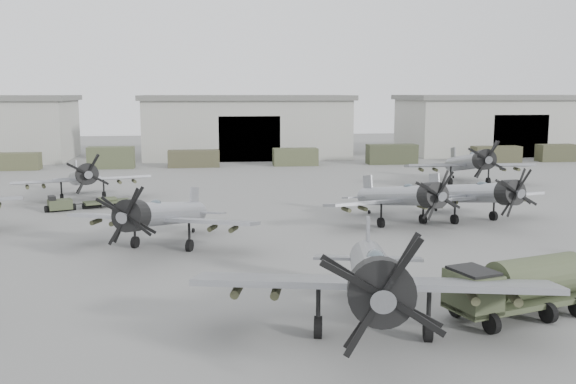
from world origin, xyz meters
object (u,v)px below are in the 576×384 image
at_px(aircraft_mid_1, 160,215).
at_px(aircraft_extra_509, 404,197).
at_px(aircraft_mid_2, 476,194).
at_px(aircraft_far_1, 471,162).
at_px(tug_trailer, 78,203).
at_px(fuel_tanker, 518,284).
at_px(aircraft_near_1, 374,276).
at_px(aircraft_far_0, 82,177).

xyz_separation_m(aircraft_mid_1, aircraft_extra_509, (16.16, 4.65, -0.05)).
relative_size(aircraft_mid_2, aircraft_extra_509, 1.00).
height_order(aircraft_far_1, tug_trailer, aircraft_far_1).
relative_size(fuel_tanker, tug_trailer, 1.05).
xyz_separation_m(aircraft_near_1, fuel_tanker, (6.51, 1.61, -1.06)).
bearing_deg(aircraft_far_0, aircraft_extra_509, -45.88).
xyz_separation_m(aircraft_far_0, fuel_tanker, (22.51, -31.82, -0.68)).
bearing_deg(aircraft_far_0, tug_trailer, -101.41).
bearing_deg(tug_trailer, fuel_tanker, -73.10).
height_order(aircraft_mid_1, aircraft_mid_2, aircraft_mid_1).
xyz_separation_m(aircraft_far_0, aircraft_far_1, (36.21, 4.09, 0.22)).
bearing_deg(aircraft_mid_2, aircraft_far_0, 141.22).
relative_size(aircraft_near_1, fuel_tanker, 2.04).
bearing_deg(aircraft_extra_509, tug_trailer, 143.62).
bearing_deg(aircraft_near_1, aircraft_far_0, 128.42).
xyz_separation_m(aircraft_near_1, aircraft_mid_1, (-8.54, 15.13, -0.37)).
bearing_deg(aircraft_mid_1, tug_trailer, 138.95).
bearing_deg(aircraft_mid_1, aircraft_extra_509, 38.22).
bearing_deg(aircraft_mid_1, aircraft_mid_2, 35.28).
xyz_separation_m(aircraft_mid_1, aircraft_far_0, (-7.46, 18.30, -0.01)).
height_order(aircraft_mid_1, aircraft_far_0, aircraft_mid_1).
xyz_separation_m(aircraft_far_1, fuel_tanker, (-13.70, -35.91, -0.90)).
height_order(aircraft_far_0, tug_trailer, aircraft_far_0).
bearing_deg(aircraft_near_1, tug_trailer, 131.02).
bearing_deg(aircraft_far_1, fuel_tanker, -105.64).
bearing_deg(aircraft_near_1, aircraft_extra_509, 81.77).
relative_size(aircraft_far_0, aircraft_extra_509, 1.02).
relative_size(aircraft_mid_1, aircraft_far_0, 0.99).
xyz_separation_m(aircraft_mid_1, aircraft_far_1, (28.75, 22.39, 0.21)).
bearing_deg(aircraft_mid_2, tug_trailer, 148.17).
distance_m(aircraft_far_1, aircraft_extra_509, 21.75).
relative_size(aircraft_extra_509, fuel_tanker, 1.69).
distance_m(aircraft_near_1, aircraft_extra_509, 21.20).
relative_size(aircraft_far_1, tug_trailer, 2.01).
bearing_deg(aircraft_extra_509, fuel_tanker, -107.71).
distance_m(aircraft_far_1, tug_trailer, 36.87).
bearing_deg(aircraft_near_1, aircraft_far_1, 74.53).
distance_m(aircraft_near_1, aircraft_far_1, 42.61).
bearing_deg(tug_trailer, aircraft_mid_1, -85.05).
relative_size(aircraft_mid_1, tug_trailer, 1.79).
bearing_deg(aircraft_mid_1, aircraft_far_1, 60.07).
distance_m(aircraft_mid_1, aircraft_extra_509, 16.82).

